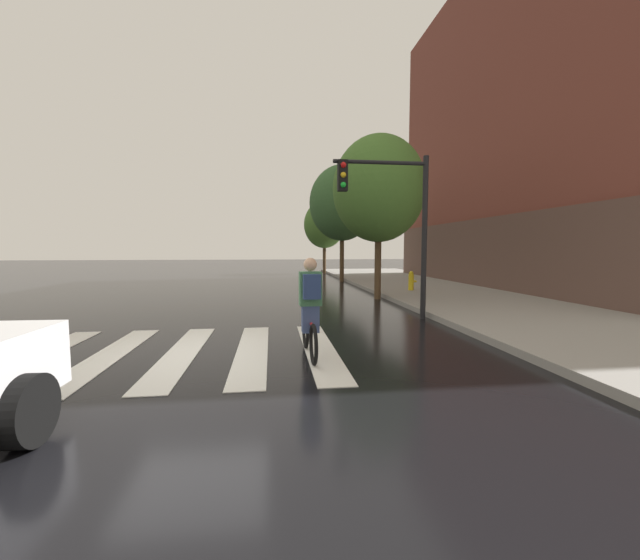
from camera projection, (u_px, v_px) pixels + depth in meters
ground_plane at (195, 353)px, 6.75m from camera, size 120.00×120.00×0.00m
sidewalk at (634, 335)px, 7.84m from camera, size 6.50×50.00×0.15m
crosswalk_stripes at (182, 353)px, 6.72m from camera, size 5.42×4.02×0.01m
cyclist at (310, 308)px, 6.37m from camera, size 0.37×1.71×1.69m
traffic_light_near at (394, 208)px, 9.70m from camera, size 2.47×0.28×4.20m
fire_hydrant at (411, 281)px, 15.60m from camera, size 0.33×0.22×0.78m
street_tree_near at (379, 189)px, 13.68m from camera, size 3.31×3.31×5.89m
street_tree_mid at (342, 203)px, 21.17m from camera, size 3.63×3.63×6.46m
street_tree_far at (324, 225)px, 28.05m from camera, size 3.01×3.01×5.35m
corner_building at (637, 131)px, 18.43m from camera, size 16.55×18.69×15.15m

